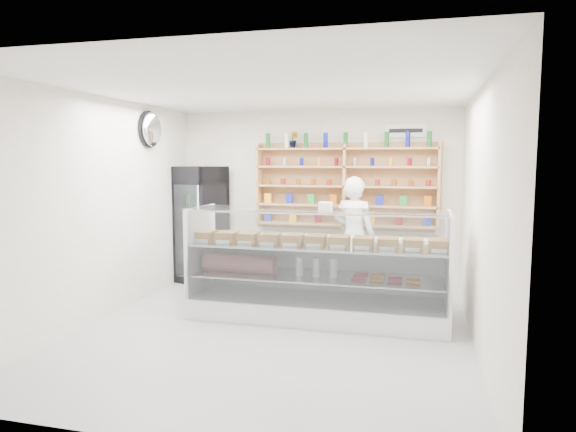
# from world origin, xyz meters

# --- Properties ---
(room) EXTENTS (5.00, 5.00, 5.00)m
(room) POSITION_xyz_m (0.00, 0.00, 1.40)
(room) COLOR #99999D
(room) RESTS_ON ground
(display_counter) EXTENTS (3.21, 0.96, 1.40)m
(display_counter) POSITION_xyz_m (0.41, 0.62, 0.38)
(display_counter) COLOR white
(display_counter) RESTS_ON floor
(shop_worker) EXTENTS (0.74, 0.60, 1.77)m
(shop_worker) POSITION_xyz_m (0.71, 1.87, 0.89)
(shop_worker) COLOR white
(shop_worker) RESTS_ON floor
(drinks_cooler) EXTENTS (0.85, 0.84, 1.90)m
(drinks_cooler) POSITION_xyz_m (-1.85, 2.14, 0.96)
(drinks_cooler) COLOR black
(drinks_cooler) RESTS_ON floor
(wall_shelving) EXTENTS (2.84, 0.28, 1.33)m
(wall_shelving) POSITION_xyz_m (0.50, 2.34, 1.59)
(wall_shelving) COLOR tan
(wall_shelving) RESTS_ON back_wall
(potted_plant) EXTENTS (0.15, 0.13, 0.26)m
(potted_plant) POSITION_xyz_m (-0.32, 2.34, 2.32)
(potted_plant) COLOR #1E6626
(potted_plant) RESTS_ON wall_shelving
(security_mirror) EXTENTS (0.15, 0.50, 0.50)m
(security_mirror) POSITION_xyz_m (-2.17, 1.20, 2.45)
(security_mirror) COLOR silver
(security_mirror) RESTS_ON left_wall
(wall_sign) EXTENTS (0.62, 0.03, 0.20)m
(wall_sign) POSITION_xyz_m (1.40, 2.47, 2.45)
(wall_sign) COLOR white
(wall_sign) RESTS_ON back_wall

